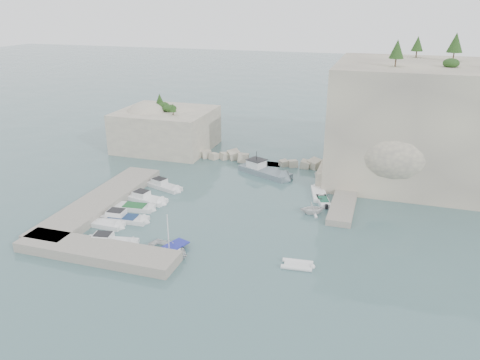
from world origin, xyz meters
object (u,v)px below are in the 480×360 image
(motorboat_c, at_px, (135,209))
(tender_east_b, at_px, (323,203))
(motorboat_e, at_px, (107,226))
(work_boat, at_px, (265,174))
(tender_east_a, at_px, (312,214))
(motorboat_b, at_px, (147,201))
(tender_east_d, at_px, (329,186))
(motorboat_a, at_px, (164,188))
(motorboat_d, at_px, (124,220))
(motorboat_f, at_px, (111,245))
(tender_east_c, at_px, (319,195))
(rowboat, at_px, (169,252))
(inflatable_dinghy, at_px, (297,266))

(motorboat_c, height_order, tender_east_b, same)
(motorboat_e, distance_m, work_boat, 26.63)
(tender_east_a, bearing_deg, motorboat_b, 73.02)
(tender_east_d, bearing_deg, work_boat, 102.13)
(motorboat_a, bearing_deg, tender_east_d, 38.37)
(motorboat_d, bearing_deg, motorboat_a, 86.34)
(motorboat_b, xyz_separation_m, tender_east_d, (22.75, 12.96, 0.00))
(motorboat_a, distance_m, motorboat_f, 16.97)
(motorboat_b, xyz_separation_m, motorboat_c, (-0.20, -2.84, 0.00))
(tender_east_a, bearing_deg, motorboat_e, 91.39)
(tender_east_b, bearing_deg, motorboat_c, 91.82)
(tender_east_c, bearing_deg, work_boat, 44.12)
(motorboat_d, height_order, work_boat, work_boat)
(motorboat_d, height_order, rowboat, motorboat_d)
(rowboat, xyz_separation_m, work_boat, (3.65, 26.38, 0.00))
(motorboat_a, xyz_separation_m, tender_east_c, (21.67, 4.04, 0.00))
(motorboat_f, distance_m, tender_east_d, 32.42)
(motorboat_b, xyz_separation_m, motorboat_d, (0.14, -6.19, 0.00))
(motorboat_b, relative_size, tender_east_d, 1.21)
(motorboat_c, distance_m, tender_east_b, 24.80)
(motorboat_c, bearing_deg, motorboat_d, -90.11)
(motorboat_b, distance_m, tender_east_d, 26.18)
(motorboat_a, distance_m, motorboat_b, 4.90)
(inflatable_dinghy, bearing_deg, tender_east_c, 87.39)
(motorboat_a, bearing_deg, rowboat, -43.29)
(motorboat_c, relative_size, motorboat_f, 0.87)
(motorboat_b, relative_size, motorboat_c, 1.13)
(motorboat_b, bearing_deg, motorboat_a, 98.44)
(inflatable_dinghy, height_order, tender_east_c, tender_east_c)
(motorboat_a, xyz_separation_m, inflatable_dinghy, (22.39, -15.13, 0.00))
(motorboat_c, relative_size, tender_east_a, 1.73)
(motorboat_c, distance_m, motorboat_f, 9.40)
(motorboat_f, xyz_separation_m, rowboat, (6.88, 0.36, 0.00))
(motorboat_e, bearing_deg, tender_east_a, 27.20)
(motorboat_a, distance_m, rowboat, 18.69)
(motorboat_f, distance_m, inflatable_dinghy, 20.57)
(rowboat, height_order, tender_east_a, tender_east_a)
(tender_east_a, bearing_deg, tender_east_b, -37.41)
(motorboat_e, xyz_separation_m, tender_east_d, (23.71, 21.14, 0.00))
(motorboat_d, bearing_deg, tender_east_d, 36.59)
(tender_east_c, height_order, tender_east_d, tender_east_d)
(motorboat_d, xyz_separation_m, motorboat_f, (1.88, -5.78, 0.00))
(motorboat_a, xyz_separation_m, tender_east_b, (22.64, 1.59, 0.00))
(motorboat_c, bearing_deg, motorboat_e, -104.06)
(motorboat_b, relative_size, tender_east_b, 1.58)
(tender_east_a, height_order, tender_east_d, tender_east_d)
(motorboat_c, xyz_separation_m, work_boat, (12.76, 17.60, 0.00))
(motorboat_c, bearing_deg, tender_east_c, 22.16)
(motorboat_a, distance_m, tender_east_a, 21.88)
(motorboat_b, distance_m, rowboat, 14.63)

